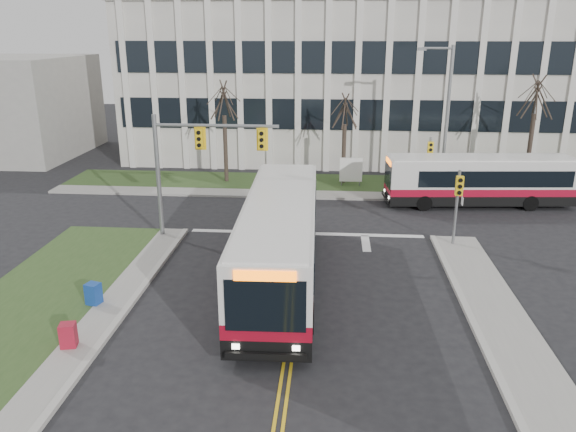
# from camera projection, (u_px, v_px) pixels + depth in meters

# --- Properties ---
(ground) EXTENTS (120.00, 120.00, 0.00)m
(ground) POSITION_uv_depth(u_px,v_px,m) (296.00, 308.00, 21.28)
(ground) COLOR black
(ground) RESTS_ON ground
(sidewalk_west) EXTENTS (1.20, 26.00, 0.14)m
(sidewalk_west) POSITION_uv_depth(u_px,v_px,m) (55.00, 374.00, 17.06)
(sidewalk_west) COLOR #9E9B93
(sidewalk_west) RESTS_ON ground
(sidewalk_east) EXTENTS (2.00, 26.00, 0.14)m
(sidewalk_east) POSITION_uv_depth(u_px,v_px,m) (547.00, 397.00, 15.95)
(sidewalk_east) COLOR #9E9B93
(sidewalk_east) RESTS_ON ground
(sidewalk_cross) EXTENTS (44.00, 1.60, 0.14)m
(sidewalk_cross) POSITION_uv_depth(u_px,v_px,m) (391.00, 197.00, 35.26)
(sidewalk_cross) COLOR #9E9B93
(sidewalk_cross) RESTS_ON ground
(building_lawn) EXTENTS (44.00, 5.00, 0.12)m
(building_lawn) POSITION_uv_depth(u_px,v_px,m) (387.00, 185.00, 37.91)
(building_lawn) COLOR #2E481F
(building_lawn) RESTS_ON ground
(office_building) EXTENTS (40.00, 16.00, 12.00)m
(office_building) POSITION_uv_depth(u_px,v_px,m) (379.00, 80.00, 47.40)
(office_building) COLOR silver
(office_building) RESTS_ON ground
(building_annex) EXTENTS (12.00, 12.00, 8.00)m
(building_annex) POSITION_uv_depth(u_px,v_px,m) (5.00, 106.00, 46.61)
(building_annex) COLOR #9E9B93
(building_annex) RESTS_ON ground
(mast_arm_signal) EXTENTS (6.11, 0.38, 6.20)m
(mast_arm_signal) POSITION_uv_depth(u_px,v_px,m) (190.00, 155.00, 27.15)
(mast_arm_signal) COLOR slate
(mast_arm_signal) RESTS_ON ground
(signal_pole_near) EXTENTS (0.34, 0.39, 3.80)m
(signal_pole_near) POSITION_uv_depth(u_px,v_px,m) (458.00, 197.00, 26.47)
(signal_pole_near) COLOR slate
(signal_pole_near) RESTS_ON ground
(signal_pole_far) EXTENTS (0.34, 0.39, 3.80)m
(signal_pole_far) POSITION_uv_depth(u_px,v_px,m) (429.00, 159.00, 34.51)
(signal_pole_far) COLOR slate
(signal_pole_far) RESTS_ON ground
(streetlight) EXTENTS (2.15, 0.25, 9.20)m
(streetlight) POSITION_uv_depth(u_px,v_px,m) (444.00, 113.00, 34.36)
(streetlight) COLOR slate
(streetlight) RESTS_ON ground
(directory_sign) EXTENTS (1.50, 0.12, 2.00)m
(directory_sign) POSITION_uv_depth(u_px,v_px,m) (351.00, 170.00, 37.28)
(directory_sign) COLOR slate
(directory_sign) RESTS_ON ground
(tree_left) EXTENTS (1.80, 1.80, 7.70)m
(tree_left) POSITION_uv_depth(u_px,v_px,m) (224.00, 102.00, 37.03)
(tree_left) COLOR #42352B
(tree_left) RESTS_ON ground
(tree_mid) EXTENTS (1.80, 1.80, 6.82)m
(tree_mid) POSITION_uv_depth(u_px,v_px,m) (345.00, 112.00, 36.81)
(tree_mid) COLOR #42352B
(tree_mid) RESTS_ON ground
(tree_right) EXTENTS (1.80, 1.80, 8.25)m
(tree_right) POSITION_uv_depth(u_px,v_px,m) (536.00, 99.00, 35.38)
(tree_right) COLOR #42352B
(tree_right) RESTS_ON ground
(bus_main) EXTENTS (3.18, 13.08, 3.47)m
(bus_main) POSITION_uv_depth(u_px,v_px,m) (280.00, 243.00, 22.94)
(bus_main) COLOR silver
(bus_main) RESTS_ON ground
(bus_cross) EXTENTS (11.05, 3.24, 2.91)m
(bus_cross) POSITION_uv_depth(u_px,v_px,m) (479.00, 182.00, 33.30)
(bus_cross) COLOR silver
(bus_cross) RESTS_ON ground
(newspaper_box_blue) EXTENTS (0.61, 0.58, 0.95)m
(newspaper_box_blue) POSITION_uv_depth(u_px,v_px,m) (94.00, 295.00, 21.22)
(newspaper_box_blue) COLOR navy
(newspaper_box_blue) RESTS_ON ground
(newspaper_box_red) EXTENTS (0.58, 0.54, 0.95)m
(newspaper_box_red) POSITION_uv_depth(u_px,v_px,m) (69.00, 337.00, 18.32)
(newspaper_box_red) COLOR maroon
(newspaper_box_red) RESTS_ON ground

